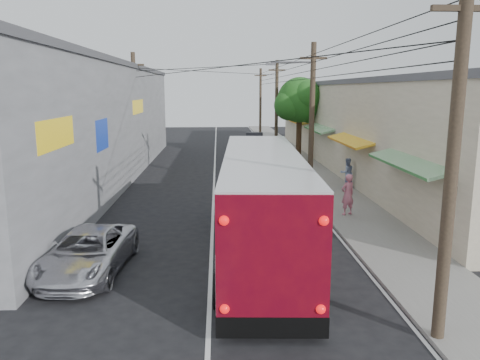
# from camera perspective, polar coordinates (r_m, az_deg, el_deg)

# --- Properties ---
(ground) EXTENTS (120.00, 120.00, 0.00)m
(ground) POSITION_cam_1_polar(r_m,az_deg,el_deg) (12.81, -3.74, -15.06)
(ground) COLOR black
(ground) RESTS_ON ground
(sidewalk) EXTENTS (3.00, 80.00, 0.12)m
(sidewalk) POSITION_cam_1_polar(r_m,az_deg,el_deg) (32.60, 8.37, 1.04)
(sidewalk) COLOR slate
(sidewalk) RESTS_ON ground
(building_right) EXTENTS (7.09, 40.00, 6.25)m
(building_right) POSITION_cam_1_polar(r_m,az_deg,el_deg) (35.27, 15.11, 6.59)
(building_right) COLOR beige
(building_right) RESTS_ON ground
(building_left) EXTENTS (7.20, 36.00, 7.25)m
(building_left) POSITION_cam_1_polar(r_m,az_deg,el_deg) (30.84, -19.34, 6.71)
(building_left) COLOR gray
(building_left) RESTS_ON ground
(utility_poles) EXTENTS (11.80, 45.28, 8.00)m
(utility_poles) POSITION_cam_1_polar(r_m,az_deg,el_deg) (32.00, 2.46, 8.30)
(utility_poles) COLOR #473828
(utility_poles) RESTS_ON ground
(street_tree) EXTENTS (4.40, 4.00, 6.60)m
(street_tree) POSITION_cam_1_polar(r_m,az_deg,el_deg) (38.12, 7.38, 9.46)
(street_tree) COLOR #3F2B19
(street_tree) RESTS_ON ground
(coach_bus) EXTENTS (3.32, 12.29, 3.51)m
(coach_bus) POSITION_cam_1_polar(r_m,az_deg,el_deg) (16.14, 2.67, -2.67)
(coach_bus) COLOR silver
(coach_bus) RESTS_ON ground
(jeepney) EXTENTS (2.54, 4.94, 1.33)m
(jeepney) POSITION_cam_1_polar(r_m,az_deg,el_deg) (15.39, -18.06, -8.36)
(jeepney) COLOR silver
(jeepney) RESTS_ON ground
(parked_suv) EXTENTS (2.73, 5.57, 1.56)m
(parked_suv) POSITION_cam_1_polar(r_m,az_deg,el_deg) (28.39, 4.49, 1.13)
(parked_suv) COLOR #A6A8AF
(parked_suv) RESTS_ON ground
(parked_car_mid) EXTENTS (1.83, 4.40, 1.49)m
(parked_car_mid) POSITION_cam_1_polar(r_m,az_deg,el_deg) (36.79, 2.84, 3.35)
(parked_car_mid) COLOR #26252A
(parked_car_mid) RESTS_ON ground
(parked_car_far) EXTENTS (2.09, 4.72, 1.51)m
(parked_car_far) POSITION_cam_1_polar(r_m,az_deg,el_deg) (45.60, 1.77, 4.85)
(parked_car_far) COLOR black
(parked_car_far) RESTS_ON ground
(pedestrian_near) EXTENTS (0.79, 0.67, 1.84)m
(pedestrian_near) POSITION_cam_1_polar(r_m,az_deg,el_deg) (21.28, 12.99, -1.74)
(pedestrian_near) COLOR #C56880
(pedestrian_near) RESTS_ON sidewalk
(pedestrian_far) EXTENTS (0.90, 0.76, 1.68)m
(pedestrian_far) POSITION_cam_1_polar(r_m,az_deg,el_deg) (27.32, 12.91, 0.87)
(pedestrian_far) COLOR #899BC7
(pedestrian_far) RESTS_ON sidewalk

